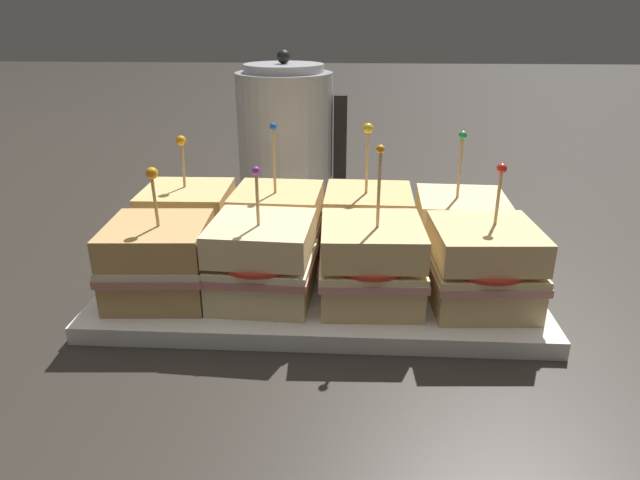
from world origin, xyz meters
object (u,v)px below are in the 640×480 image
(serving_platter, at_px, (320,283))
(sandwich_front_far_right, at_px, (483,266))
(sandwich_front_far_left, at_px, (160,260))
(sandwich_back_far_right, at_px, (460,228))
(kettle_steel, at_px, (286,140))
(sandwich_back_center_right, at_px, (368,225))
(sandwich_front_center_left, at_px, (262,261))
(sandwich_back_center_left, at_px, (278,224))
(sandwich_back_far_left, at_px, (189,222))
(sandwich_front_center_right, at_px, (371,263))

(serving_platter, relative_size, sandwich_front_far_right, 3.23)
(sandwich_front_far_left, relative_size, sandwich_back_far_right, 0.90)
(sandwich_front_far_left, relative_size, kettle_steel, 0.57)
(sandwich_back_center_right, bearing_deg, sandwich_front_center_left, -134.99)
(sandwich_front_far_right, height_order, sandwich_back_center_left, sandwich_back_center_left)
(sandwich_front_far_right, relative_size, sandwich_back_far_left, 1.00)
(serving_platter, bearing_deg, sandwich_front_far_left, -160.93)
(serving_platter, xyz_separation_m, sandwich_front_center_right, (0.05, -0.06, 0.05))
(sandwich_front_center_left, bearing_deg, kettle_steel, 92.24)
(sandwich_front_center_right, height_order, sandwich_back_far_right, sandwich_front_center_right)
(sandwich_front_far_left, relative_size, sandwich_back_center_right, 0.85)
(serving_platter, bearing_deg, sandwich_back_center_left, 135.16)
(sandwich_front_far_left, bearing_deg, sandwich_back_center_right, 27.18)
(sandwich_back_far_left, distance_m, kettle_steel, 0.26)
(sandwich_front_center_right, relative_size, sandwich_back_far_right, 1.06)
(sandwich_back_center_right, bearing_deg, sandwich_front_far_left, -152.82)
(serving_platter, distance_m, kettle_steel, 0.32)
(serving_platter, relative_size, sandwich_back_center_right, 2.85)
(sandwich_front_far_right, bearing_deg, sandwich_back_far_right, 91.98)
(sandwich_back_center_left, bearing_deg, sandwich_front_center_left, -91.29)
(sandwich_front_far_left, bearing_deg, sandwich_back_far_right, 18.93)
(serving_platter, xyz_separation_m, kettle_steel, (-0.07, 0.29, 0.10))
(kettle_steel, bearing_deg, sandwich_back_far_right, -45.53)
(sandwich_front_far_right, relative_size, sandwich_back_far_right, 0.93)
(serving_platter, height_order, sandwich_back_center_left, sandwich_back_center_left)
(sandwich_front_far_right, relative_size, sandwich_back_center_right, 0.88)
(sandwich_back_far_left, bearing_deg, kettle_steel, 68.59)
(sandwich_front_center_left, xyz_separation_m, sandwich_back_far_left, (-0.11, 0.11, 0.00))
(sandwich_front_center_right, height_order, sandwich_back_center_right, same)
(sandwich_front_far_left, distance_m, sandwich_front_far_right, 0.33)
(sandwich_back_far_left, relative_size, kettle_steel, 0.59)
(sandwich_back_center_right, bearing_deg, sandwich_front_far_right, -44.47)
(sandwich_front_center_left, height_order, sandwich_front_far_right, sandwich_front_far_right)
(sandwich_back_far_right, bearing_deg, sandwich_front_center_left, -153.23)
(serving_platter, xyz_separation_m, sandwich_front_far_right, (0.17, -0.06, 0.05))
(serving_platter, bearing_deg, sandwich_front_center_right, -45.15)
(sandwich_back_center_left, bearing_deg, sandwich_back_center_right, 0.89)
(sandwich_front_far_left, xyz_separation_m, sandwich_back_far_left, (0.00, 0.11, 0.00))
(sandwich_front_far_left, distance_m, sandwich_back_center_right, 0.24)
(kettle_steel, bearing_deg, sandwich_front_center_right, -70.25)
(sandwich_front_far_right, bearing_deg, sandwich_front_far_left, -179.85)
(sandwich_front_center_right, xyz_separation_m, sandwich_back_far_left, (-0.22, 0.11, 0.00))
(sandwich_front_far_right, bearing_deg, kettle_steel, 124.20)
(sandwich_front_far_left, xyz_separation_m, sandwich_back_far_right, (0.32, 0.11, -0.00))
(sandwich_front_far_left, distance_m, sandwich_back_far_right, 0.34)
(kettle_steel, bearing_deg, sandwich_front_far_left, -104.99)
(sandwich_back_far_right, bearing_deg, sandwich_back_far_left, -179.88)
(sandwich_front_center_left, height_order, sandwich_front_center_right, sandwich_front_center_right)
(sandwich_front_center_left, relative_size, sandwich_front_far_right, 0.98)
(sandwich_front_far_right, distance_m, sandwich_back_center_right, 0.16)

